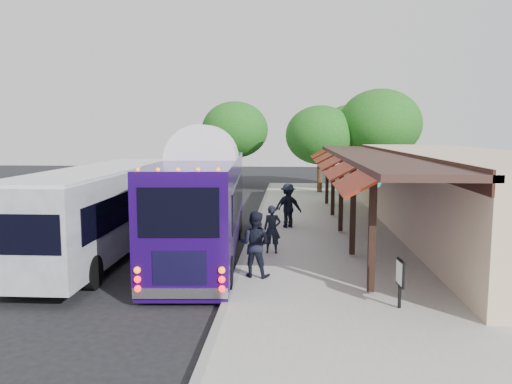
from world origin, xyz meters
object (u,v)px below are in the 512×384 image
(ped_a, at_px, (272,229))
(ped_b, at_px, (255,244))
(ped_c, at_px, (289,208))
(coach_bus, at_px, (204,199))
(city_bus, at_px, (103,206))
(sign_board, at_px, (400,275))
(ped_d, at_px, (288,205))

(ped_a, relative_size, ped_b, 0.87)
(ped_c, bearing_deg, coach_bus, 26.84)
(city_bus, height_order, ped_a, city_bus)
(ped_c, xyz_separation_m, sign_board, (2.71, -9.97, -0.05))
(ped_c, distance_m, ped_d, 0.54)
(ped_d, height_order, sign_board, ped_d)
(ped_b, height_order, ped_c, ped_b)
(ped_d, bearing_deg, ped_a, 102.08)
(city_bus, xyz_separation_m, ped_c, (6.65, 4.58, -0.71))
(coach_bus, height_order, ped_d, coach_bus)
(ped_c, height_order, ped_d, ped_d)
(ped_d, distance_m, sign_board, 10.86)
(ped_b, distance_m, ped_c, 7.62)
(ped_c, bearing_deg, city_bus, 6.87)
(city_bus, bearing_deg, coach_bus, 4.36)
(coach_bus, bearing_deg, ped_d, 54.18)
(coach_bus, relative_size, ped_d, 6.10)
(coach_bus, relative_size, sign_board, 9.69)
(sign_board, bearing_deg, city_bus, 145.41)
(ped_b, bearing_deg, ped_a, -84.37)
(ped_a, bearing_deg, ped_b, -98.34)
(coach_bus, relative_size, ped_a, 6.93)
(ped_c, relative_size, sign_board, 1.44)
(ped_c, bearing_deg, ped_a, 55.30)
(city_bus, bearing_deg, sign_board, -30.25)
(ped_a, relative_size, sign_board, 1.40)
(coach_bus, bearing_deg, ped_b, -61.40)
(coach_bus, xyz_separation_m, ped_b, (2.07, -3.27, -0.86))
(ped_a, relative_size, ped_c, 0.97)
(ped_a, relative_size, ped_d, 0.88)
(coach_bus, height_order, ped_b, coach_bus)
(ped_d, bearing_deg, ped_b, 101.29)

